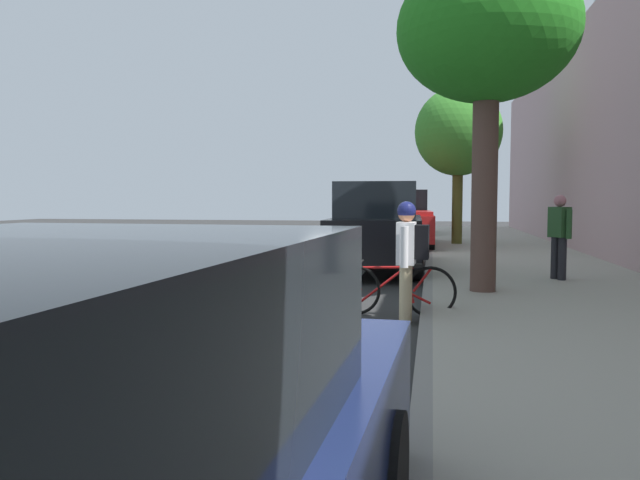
% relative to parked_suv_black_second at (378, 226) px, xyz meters
% --- Properties ---
extents(ground, '(61.15, 61.15, 0.00)m').
position_rel_parked_suv_black_second_xyz_m(ground, '(-0.76, 1.93, -1.03)').
color(ground, '#2C2C2C').
extents(sidewalk, '(4.13, 38.22, 0.14)m').
position_rel_parked_suv_black_second_xyz_m(sidewalk, '(3.28, 1.93, -0.96)').
color(sidewalk, gray).
rests_on(sidewalk, ground).
extents(curb_edge, '(0.16, 38.22, 0.14)m').
position_rel_parked_suv_black_second_xyz_m(curb_edge, '(1.14, 1.93, -0.96)').
color(curb_edge, gray).
rests_on(curb_edge, ground).
extents(lane_stripe_centre, '(0.14, 35.80, 0.01)m').
position_rel_parked_suv_black_second_xyz_m(lane_stripe_centre, '(-3.55, 0.72, -1.02)').
color(lane_stripe_centre, white).
rests_on(lane_stripe_centre, ground).
extents(lane_stripe_bike_edge, '(0.12, 38.22, 0.01)m').
position_rel_parked_suv_black_second_xyz_m(lane_stripe_bike_edge, '(-0.33, 1.93, -1.02)').
color(lane_stripe_bike_edge, white).
rests_on(lane_stripe_bike_edge, ground).
extents(building_facade, '(0.50, 38.22, 6.85)m').
position_rel_parked_suv_black_second_xyz_m(building_facade, '(5.60, 1.93, 2.40)').
color(building_facade, '#B39193').
rests_on(building_facade, ground).
extents(parked_suv_black_second, '(2.07, 4.75, 1.99)m').
position_rel_parked_suv_black_second_xyz_m(parked_suv_black_second, '(0.00, 0.00, 0.00)').
color(parked_suv_black_second, black).
rests_on(parked_suv_black_second, ground).
extents(parked_pickup_red_mid, '(2.21, 5.39, 1.95)m').
position_rel_parked_suv_black_second_xyz_m(parked_pickup_red_mid, '(0.18, 6.50, -0.13)').
color(parked_pickup_red_mid, maroon).
rests_on(parked_pickup_red_mid, ground).
extents(parked_sedan_green_far, '(1.89, 4.42, 1.52)m').
position_rel_parked_suv_black_second_xyz_m(parked_sedan_green_far, '(0.14, 13.76, -0.27)').
color(parked_sedan_green_far, '#1E512D').
rests_on(parked_sedan_green_far, ground).
extents(bicycle_at_curb, '(1.75, 0.46, 0.77)m').
position_rel_parked_suv_black_second_xyz_m(bicycle_at_curb, '(0.67, -5.23, -0.65)').
color(bicycle_at_curb, black).
rests_on(bicycle_at_curb, ground).
extents(cyclist_with_backpack, '(0.42, 0.62, 1.60)m').
position_rel_parked_suv_black_second_xyz_m(cyclist_with_backpack, '(0.90, -5.68, -0.06)').
color(cyclist_with_backpack, '#C6B284').
rests_on(cyclist_with_backpack, ground).
extents(street_tree_mid_block, '(2.86, 2.86, 5.33)m').
position_rel_parked_suv_black_second_xyz_m(street_tree_mid_block, '(2.02, -3.53, 3.22)').
color(street_tree_mid_block, brown).
rests_on(street_tree_mid_block, sidewalk).
extents(street_tree_far_end, '(2.87, 2.87, 5.22)m').
position_rel_parked_suv_black_second_xyz_m(street_tree_far_end, '(2.02, 7.27, 2.83)').
color(street_tree_far_end, '#4D4C1E').
rests_on(street_tree_far_end, sidewalk).
extents(pedestrian_on_phone, '(0.38, 0.56, 1.57)m').
position_rel_parked_suv_black_second_xyz_m(pedestrian_on_phone, '(3.51, -1.81, -0.01)').
color(pedestrian_on_phone, black).
rests_on(pedestrian_on_phone, sidewalk).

